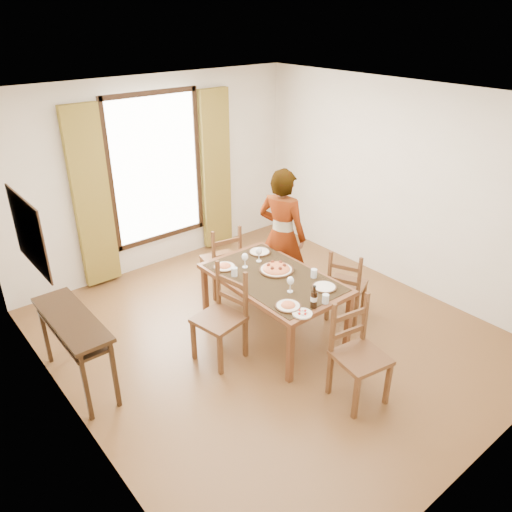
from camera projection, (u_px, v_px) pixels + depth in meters
ground at (270, 335)px, 5.90m from camera, size 5.00×5.00×0.00m
room_shell at (263, 210)px, 5.29m from camera, size 4.60×5.10×2.74m
console_table at (73, 327)px, 4.85m from camera, size 0.38×1.20×0.80m
dining_table at (274, 282)px, 5.64m from camera, size 1.00×1.64×0.76m
chair_west at (221, 318)px, 5.34m from camera, size 0.54×0.54×1.05m
chair_north at (222, 261)px, 6.60m from camera, size 0.51×0.51×0.99m
chair_south at (358, 356)px, 4.77m from camera, size 0.53×0.53×1.04m
chair_east at (346, 287)px, 6.04m from camera, size 0.55×0.55×0.94m
man at (282, 236)px, 6.30m from camera, size 0.93×0.85×1.77m
plate_sw at (288, 305)px, 5.03m from camera, size 0.27×0.27×0.05m
plate_se at (324, 286)px, 5.38m from camera, size 0.27×0.27×0.05m
plate_nw at (224, 266)px, 5.79m from camera, size 0.27×0.27×0.05m
plate_ne at (260, 251)px, 6.14m from camera, size 0.27×0.27×0.05m
pasta_platter at (276, 267)px, 5.71m from camera, size 0.40×0.40×0.10m
caprese_plate at (302, 313)px, 4.92m from camera, size 0.20×0.20×0.04m
wine_glass_a at (290, 284)px, 5.27m from camera, size 0.08×0.08×0.18m
wine_glass_b at (259, 254)px, 5.91m from camera, size 0.08×0.08×0.18m
wine_glass_c at (245, 260)px, 5.77m from camera, size 0.08×0.08×0.18m
tumbler_a at (314, 273)px, 5.58m from camera, size 0.07×0.07×0.10m
tumbler_b at (234, 272)px, 5.61m from camera, size 0.07×0.07×0.10m
tumbler_c at (326, 299)px, 5.09m from camera, size 0.07×0.07×0.10m
wine_bottle at (314, 297)px, 4.99m from camera, size 0.07×0.07×0.25m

